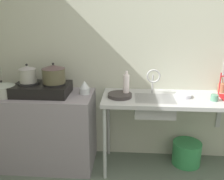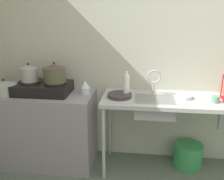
{
  "view_description": "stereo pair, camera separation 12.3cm",
  "coord_description": "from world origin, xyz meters",
  "px_view_note": "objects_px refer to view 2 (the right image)",
  "views": [
    {
      "loc": [
        -0.61,
        -1.0,
        1.71
      ],
      "look_at": [
        -0.79,
        1.5,
        0.91
      ],
      "focal_mm": 40.21,
      "sensor_mm": 36.0,
      "label": 1
    },
    {
      "loc": [
        -0.49,
        -0.98,
        1.71
      ],
      "look_at": [
        -0.79,
        1.5,
        0.91
      ],
      "focal_mm": 40.21,
      "sensor_mm": 36.0,
      "label": 2
    }
  ],
  "objects_px": {
    "stove": "(43,88)",
    "bucket_on_floor": "(188,155)",
    "small_bowl_on_drainboard": "(184,97)",
    "pot_beside_stove": "(4,88)",
    "bottle_by_sink": "(126,85)",
    "faucet": "(154,78)",
    "pot_on_left_burner": "(29,73)",
    "sink_basin": "(154,107)",
    "cup_by_rack": "(216,99)",
    "frying_pan": "(120,95)",
    "pot_on_right_burner": "(55,73)",
    "percolator": "(85,87)"
  },
  "relations": [
    {
      "from": "stove",
      "to": "cup_by_rack",
      "type": "xyz_separation_m",
      "value": [
        1.78,
        -0.07,
        -0.03
      ]
    },
    {
      "from": "pot_beside_stove",
      "to": "frying_pan",
      "type": "height_order",
      "value": "pot_beside_stove"
    },
    {
      "from": "stove",
      "to": "small_bowl_on_drainboard",
      "type": "distance_m",
      "value": 1.49
    },
    {
      "from": "small_bowl_on_drainboard",
      "to": "bottle_by_sink",
      "type": "relative_size",
      "value": 0.59
    },
    {
      "from": "pot_beside_stove",
      "to": "cup_by_rack",
      "type": "distance_m",
      "value": 2.17
    },
    {
      "from": "pot_on_left_burner",
      "to": "bottle_by_sink",
      "type": "bearing_deg",
      "value": 1.13
    },
    {
      "from": "bottle_by_sink",
      "to": "bucket_on_floor",
      "type": "distance_m",
      "value": 1.09
    },
    {
      "from": "cup_by_rack",
      "to": "bottle_by_sink",
      "type": "xyz_separation_m",
      "value": [
        -0.88,
        0.09,
        0.09
      ]
    },
    {
      "from": "pot_on_right_burner",
      "to": "percolator",
      "type": "xyz_separation_m",
      "value": [
        0.31,
        0.05,
        -0.16
      ]
    },
    {
      "from": "percolator",
      "to": "small_bowl_on_drainboard",
      "type": "distance_m",
      "value": 1.04
    },
    {
      "from": "pot_on_right_burner",
      "to": "percolator",
      "type": "distance_m",
      "value": 0.35
    },
    {
      "from": "stove",
      "to": "frying_pan",
      "type": "xyz_separation_m",
      "value": [
        0.83,
        -0.03,
        -0.04
      ]
    },
    {
      "from": "pot_beside_stove",
      "to": "bucket_on_floor",
      "type": "height_order",
      "value": "pot_beside_stove"
    },
    {
      "from": "sink_basin",
      "to": "small_bowl_on_drainboard",
      "type": "relative_size",
      "value": 2.58
    },
    {
      "from": "frying_pan",
      "to": "pot_on_right_burner",
      "type": "bearing_deg",
      "value": 177.87
    },
    {
      "from": "pot_beside_stove",
      "to": "faucet",
      "type": "distance_m",
      "value": 1.59
    },
    {
      "from": "sink_basin",
      "to": "faucet",
      "type": "xyz_separation_m",
      "value": [
        -0.01,
        0.13,
        0.27
      ]
    },
    {
      "from": "bucket_on_floor",
      "to": "small_bowl_on_drainboard",
      "type": "bearing_deg",
      "value": -145.44
    },
    {
      "from": "sink_basin",
      "to": "pot_on_right_burner",
      "type": "bearing_deg",
      "value": 177.69
    },
    {
      "from": "stove",
      "to": "small_bowl_on_drainboard",
      "type": "xyz_separation_m",
      "value": [
        1.49,
        0.02,
        -0.04
      ]
    },
    {
      "from": "frying_pan",
      "to": "bucket_on_floor",
      "type": "xyz_separation_m",
      "value": [
        0.77,
        0.12,
        -0.73
      ]
    },
    {
      "from": "small_bowl_on_drainboard",
      "to": "pot_beside_stove",
      "type": "bearing_deg",
      "value": -176.85
    },
    {
      "from": "sink_basin",
      "to": "small_bowl_on_drainboard",
      "type": "xyz_separation_m",
      "value": [
        0.3,
        0.06,
        0.1
      ]
    },
    {
      "from": "pot_on_left_burner",
      "to": "pot_beside_stove",
      "type": "relative_size",
      "value": 0.74
    },
    {
      "from": "stove",
      "to": "cup_by_rack",
      "type": "distance_m",
      "value": 1.78
    },
    {
      "from": "stove",
      "to": "bottle_by_sink",
      "type": "bearing_deg",
      "value": 1.31
    },
    {
      "from": "stove",
      "to": "pot_on_left_burner",
      "type": "xyz_separation_m",
      "value": [
        -0.14,
        0.0,
        0.16
      ]
    },
    {
      "from": "stove",
      "to": "percolator",
      "type": "xyz_separation_m",
      "value": [
        0.45,
        0.05,
        0.01
      ]
    },
    {
      "from": "bucket_on_floor",
      "to": "cup_by_rack",
      "type": "bearing_deg",
      "value": -43.16
    },
    {
      "from": "small_bowl_on_drainboard",
      "to": "sink_basin",
      "type": "bearing_deg",
      "value": -169.02
    },
    {
      "from": "pot_beside_stove",
      "to": "cup_by_rack",
      "type": "xyz_separation_m",
      "value": [
        2.17,
        0.02,
        -0.04
      ]
    },
    {
      "from": "stove",
      "to": "bucket_on_floor",
      "type": "xyz_separation_m",
      "value": [
        1.61,
        0.09,
        -0.77
      ]
    },
    {
      "from": "bottle_by_sink",
      "to": "sink_basin",
      "type": "bearing_deg",
      "value": -12.01
    },
    {
      "from": "frying_pan",
      "to": "pot_beside_stove",
      "type": "bearing_deg",
      "value": -177.11
    },
    {
      "from": "pot_on_right_burner",
      "to": "frying_pan",
      "type": "relative_size",
      "value": 0.97
    },
    {
      "from": "frying_pan",
      "to": "sink_basin",
      "type": "bearing_deg",
      "value": -2.65
    },
    {
      "from": "pot_on_left_burner",
      "to": "faucet",
      "type": "xyz_separation_m",
      "value": [
        1.32,
        0.09,
        -0.04
      ]
    },
    {
      "from": "bottle_by_sink",
      "to": "bucket_on_floor",
      "type": "xyz_separation_m",
      "value": [
        0.71,
        0.07,
        -0.83
      ]
    },
    {
      "from": "pot_beside_stove",
      "to": "sink_basin",
      "type": "distance_m",
      "value": 1.6
    },
    {
      "from": "stove",
      "to": "faucet",
      "type": "bearing_deg",
      "value": 4.43
    },
    {
      "from": "sink_basin",
      "to": "percolator",
      "type": "bearing_deg",
      "value": 172.76
    },
    {
      "from": "stove",
      "to": "pot_beside_stove",
      "type": "relative_size",
      "value": 2.18
    },
    {
      "from": "faucet",
      "to": "bottle_by_sink",
      "type": "xyz_separation_m",
      "value": [
        -0.29,
        -0.07,
        -0.07
      ]
    },
    {
      "from": "bucket_on_floor",
      "to": "stove",
      "type": "bearing_deg",
      "value": -176.67
    },
    {
      "from": "sink_basin",
      "to": "bucket_on_floor",
      "type": "bearing_deg",
      "value": 18.18
    },
    {
      "from": "pot_beside_stove",
      "to": "bottle_by_sink",
      "type": "distance_m",
      "value": 1.3
    },
    {
      "from": "sink_basin",
      "to": "bottle_by_sink",
      "type": "distance_m",
      "value": 0.37
    },
    {
      "from": "cup_by_rack",
      "to": "small_bowl_on_drainboard",
      "type": "bearing_deg",
      "value": 163.22
    },
    {
      "from": "pot_beside_stove",
      "to": "sink_basin",
      "type": "height_order",
      "value": "pot_beside_stove"
    },
    {
      "from": "pot_beside_stove",
      "to": "bottle_by_sink",
      "type": "height_order",
      "value": "bottle_by_sink"
    }
  ]
}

